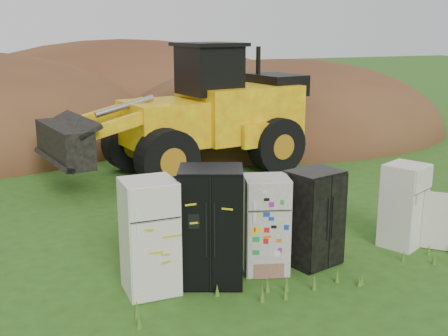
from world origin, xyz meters
The scene contains 9 objects.
ground centered at (0.00, 0.00, 0.00)m, with size 120.00×120.00×0.00m, color #294E14.
fridge_leftmost centered at (-2.50, 0.04, 0.91)m, with size 0.80×0.77×1.81m, color white, non-canonical shape.
fridge_black_side centered at (-1.51, -0.04, 0.96)m, with size 1.00×0.79×1.92m, color black, non-canonical shape.
fridge_sticker centered at (-0.49, 0.02, 0.83)m, with size 0.74×0.68×1.65m, color silver, non-canonical shape.
fridge_dark_mid centered at (0.41, -0.02, 0.84)m, with size 0.86×0.70×1.68m, color black, non-canonical shape.
fridge_open_door centered at (2.42, 0.03, 0.80)m, with size 0.72×0.67×1.59m, color white, non-canonical shape.
wheel_loader centered at (0.26, 6.72, 1.83)m, with size 7.56×3.06×3.66m, color yellow, non-canonical shape.
dirt_mound_right centered at (5.94, 11.21, 0.00)m, with size 13.63×10.00×5.81m, color #4E2919.
dirt_mound_back centered at (1.06, 17.23, 0.00)m, with size 17.87×11.91×7.16m, color #4E2919.
Camera 1 is at (-4.60, -7.94, 4.04)m, focal length 45.00 mm.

